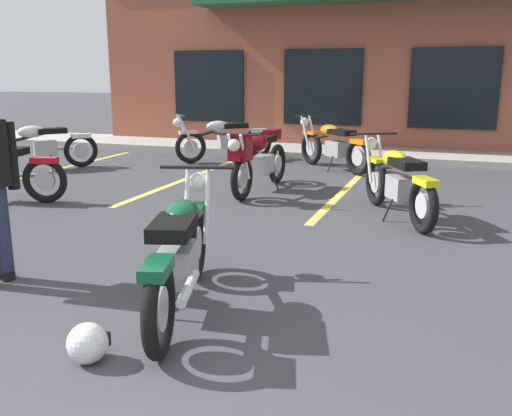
{
  "coord_description": "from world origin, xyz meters",
  "views": [
    {
      "loc": [
        1.61,
        -1.21,
        1.77
      ],
      "look_at": [
        -0.12,
        3.61,
        0.55
      ],
      "focal_mm": 39.85,
      "sensor_mm": 36.0,
      "label": 1
    }
  ],
  "objects_px": {
    "motorcycle_green_cafe_racer": "(398,181)",
    "motorcycle_silver_naked": "(333,145)",
    "motorcycle_blue_standard": "(223,139)",
    "motorcycle_foreground_classic": "(181,252)",
    "helmet_on_pavement": "(88,343)",
    "motorcycle_orange_scrambler": "(39,145)",
    "motorcycle_red_sportbike": "(258,158)"
  },
  "relations": [
    {
      "from": "motorcycle_orange_scrambler",
      "to": "motorcycle_foreground_classic",
      "type": "bearing_deg",
      "value": -42.03
    },
    {
      "from": "motorcycle_red_sportbike",
      "to": "motorcycle_green_cafe_racer",
      "type": "distance_m",
      "value": 2.31
    },
    {
      "from": "motorcycle_green_cafe_racer",
      "to": "motorcycle_orange_scrambler",
      "type": "height_order",
      "value": "same"
    },
    {
      "from": "motorcycle_green_cafe_racer",
      "to": "motorcycle_silver_naked",
      "type": "bearing_deg",
      "value": 114.7
    },
    {
      "from": "motorcycle_red_sportbike",
      "to": "motorcycle_blue_standard",
      "type": "bearing_deg",
      "value": 122.14
    },
    {
      "from": "motorcycle_foreground_classic",
      "to": "motorcycle_red_sportbike",
      "type": "bearing_deg",
      "value": 101.96
    },
    {
      "from": "motorcycle_silver_naked",
      "to": "helmet_on_pavement",
      "type": "relative_size",
      "value": 6.64
    },
    {
      "from": "motorcycle_blue_standard",
      "to": "motorcycle_silver_naked",
      "type": "bearing_deg",
      "value": -6.19
    },
    {
      "from": "motorcycle_orange_scrambler",
      "to": "helmet_on_pavement",
      "type": "distance_m",
      "value": 7.85
    },
    {
      "from": "motorcycle_blue_standard",
      "to": "helmet_on_pavement",
      "type": "height_order",
      "value": "motorcycle_blue_standard"
    },
    {
      "from": "motorcycle_blue_standard",
      "to": "motorcycle_green_cafe_racer",
      "type": "height_order",
      "value": "same"
    },
    {
      "from": "motorcycle_foreground_classic",
      "to": "motorcycle_silver_naked",
      "type": "bearing_deg",
      "value": 92.52
    },
    {
      "from": "motorcycle_blue_standard",
      "to": "motorcycle_orange_scrambler",
      "type": "relative_size",
      "value": 1.01
    },
    {
      "from": "motorcycle_blue_standard",
      "to": "helmet_on_pavement",
      "type": "relative_size",
      "value": 6.57
    },
    {
      "from": "motorcycle_green_cafe_racer",
      "to": "motorcycle_blue_standard",
      "type": "bearing_deg",
      "value": 137.16
    },
    {
      "from": "motorcycle_silver_naked",
      "to": "motorcycle_blue_standard",
      "type": "distance_m",
      "value": 2.34
    },
    {
      "from": "motorcycle_blue_standard",
      "to": "motorcycle_green_cafe_racer",
      "type": "relative_size",
      "value": 0.9
    },
    {
      "from": "motorcycle_silver_naked",
      "to": "motorcycle_red_sportbike",
      "type": "bearing_deg",
      "value": -103.99
    },
    {
      "from": "motorcycle_foreground_classic",
      "to": "motorcycle_blue_standard",
      "type": "height_order",
      "value": "same"
    },
    {
      "from": "motorcycle_foreground_classic",
      "to": "helmet_on_pavement",
      "type": "distance_m",
      "value": 1.02
    },
    {
      "from": "motorcycle_red_sportbike",
      "to": "motorcycle_orange_scrambler",
      "type": "distance_m",
      "value": 4.54
    },
    {
      "from": "motorcycle_foreground_classic",
      "to": "motorcycle_green_cafe_racer",
      "type": "height_order",
      "value": "same"
    },
    {
      "from": "motorcycle_foreground_classic",
      "to": "motorcycle_red_sportbike",
      "type": "distance_m",
      "value": 4.42
    },
    {
      "from": "motorcycle_silver_naked",
      "to": "motorcycle_orange_scrambler",
      "type": "bearing_deg",
      "value": -159.6
    },
    {
      "from": "motorcycle_red_sportbike",
      "to": "motorcycle_silver_naked",
      "type": "height_order",
      "value": "same"
    },
    {
      "from": "motorcycle_silver_naked",
      "to": "helmet_on_pavement",
      "type": "xyz_separation_m",
      "value": [
        0.12,
        -7.73,
        -0.33
      ]
    },
    {
      "from": "motorcycle_blue_standard",
      "to": "helmet_on_pavement",
      "type": "distance_m",
      "value": 8.36
    },
    {
      "from": "motorcycle_silver_naked",
      "to": "motorcycle_blue_standard",
      "type": "xyz_separation_m",
      "value": [
        -2.33,
        0.25,
        0.0
      ]
    },
    {
      "from": "motorcycle_foreground_classic",
      "to": "helmet_on_pavement",
      "type": "relative_size",
      "value": 7.91
    },
    {
      "from": "motorcycle_orange_scrambler",
      "to": "motorcycle_silver_naked",
      "type": "bearing_deg",
      "value": 20.4
    },
    {
      "from": "motorcycle_silver_naked",
      "to": "motorcycle_green_cafe_racer",
      "type": "xyz_separation_m",
      "value": [
        1.53,
        -3.32,
        0.0
      ]
    },
    {
      "from": "helmet_on_pavement",
      "to": "motorcycle_blue_standard",
      "type": "bearing_deg",
      "value": 107.06
    }
  ]
}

